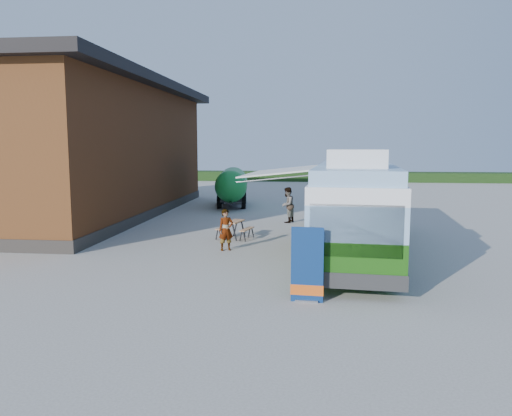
# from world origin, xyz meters

# --- Properties ---
(ground) EXTENTS (100.00, 100.00, 0.00)m
(ground) POSITION_xyz_m (0.00, 0.00, 0.00)
(ground) COLOR #BCB7AD
(ground) RESTS_ON ground
(barn) EXTENTS (9.60, 21.20, 7.50)m
(barn) POSITION_xyz_m (-10.50, 10.00, 3.59)
(barn) COLOR brown
(barn) RESTS_ON ground
(hedge) EXTENTS (40.00, 3.00, 1.00)m
(hedge) POSITION_xyz_m (8.00, 38.00, 0.50)
(hedge) COLOR #264419
(hedge) RESTS_ON ground
(bus) EXTENTS (3.55, 12.53, 3.80)m
(bus) POSITION_xyz_m (3.63, 1.67, 1.82)
(bus) COLOR #2C6D12
(bus) RESTS_ON ground
(awning) EXTENTS (3.20, 4.77, 0.54)m
(awning) POSITION_xyz_m (1.25, 1.74, 2.76)
(awning) COLOR white
(awning) RESTS_ON ground
(banner) EXTENTS (0.83, 0.22, 1.91)m
(banner) POSITION_xyz_m (1.97, -4.59, 0.78)
(banner) COLOR navy
(banner) RESTS_ON ground
(picnic_table) EXTENTS (1.56, 1.45, 0.75)m
(picnic_table) POSITION_xyz_m (-1.14, 3.66, 0.56)
(picnic_table) COLOR tan
(picnic_table) RESTS_ON ground
(person_a) EXTENTS (0.68, 0.59, 1.56)m
(person_a) POSITION_xyz_m (-1.11, 1.29, 0.78)
(person_a) COLOR #999999
(person_a) RESTS_ON ground
(person_b) EXTENTS (0.97, 1.07, 1.80)m
(person_b) POSITION_xyz_m (0.83, 8.28, 0.90)
(person_b) COLOR #999999
(person_b) RESTS_ON ground
(slurry_tanker) EXTENTS (2.46, 6.53, 2.42)m
(slurry_tanker) POSITION_xyz_m (-3.04, 14.74, 1.39)
(slurry_tanker) COLOR #198934
(slurry_tanker) RESTS_ON ground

